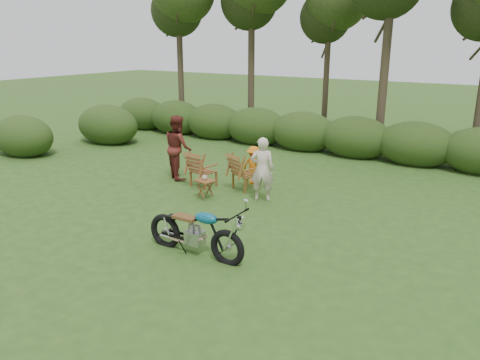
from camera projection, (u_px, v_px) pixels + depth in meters
The scene contains 10 objects.
ground at pixel (201, 250), 9.07m from camera, with size 80.00×80.00×0.00m, color #264717.
tree_line at pixel (385, 42), 15.60m from camera, with size 22.52×11.62×8.14m.
motorcycle at pixel (195, 253), 8.90m from camera, with size 2.05×0.78×1.17m, color #0D85AC, non-canonical shape.
lawn_chair_right at pixel (246, 189), 12.72m from camera, with size 0.69×0.69×1.00m, color brown, non-canonical shape.
lawn_chair_left at pixel (204, 186), 13.00m from camera, with size 0.68×0.68×0.99m, color brown, non-canonical shape.
side_table at pixel (205, 189), 11.91m from camera, with size 0.48×0.40×0.49m, color #5C3517, non-canonical shape.
cup at pixel (205, 178), 11.86m from camera, with size 0.13×0.13×0.11m, color beige.
adult_a at pixel (262, 200), 11.84m from camera, with size 0.59×0.39×1.63m, color beige.
adult_b at pixel (179, 178), 13.76m from camera, with size 0.90×0.70×1.85m, color #5B201A.
child at pixel (253, 184), 13.17m from camera, with size 0.70×0.40×1.09m, color orange.
Camera 1 is at (5.05, -6.62, 3.92)m, focal length 35.00 mm.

